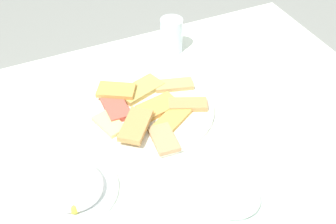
{
  "coord_description": "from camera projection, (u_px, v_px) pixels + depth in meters",
  "views": [
    {
      "loc": [
        0.4,
        0.8,
        1.57
      ],
      "look_at": [
        0.02,
        -0.03,
        0.76
      ],
      "focal_mm": 50.93,
      "sensor_mm": 36.0,
      "label": 1
    }
  ],
  "objects": [
    {
      "name": "salad_plate_rice",
      "position": [
        228.0,
        197.0,
        1.03
      ],
      "size": [
        0.19,
        0.19,
        0.04
      ],
      "color": "white",
      "rests_on": "dining_table"
    },
    {
      "name": "salad_plate_greens",
      "position": [
        67.0,
        186.0,
        1.05
      ],
      "size": [
        0.23,
        0.23,
        0.05
      ],
      "color": "white",
      "rests_on": "dining_table"
    },
    {
      "name": "dining_table",
      "position": [
        180.0,
        147.0,
        1.27
      ],
      "size": [
        1.17,
        0.9,
        0.73
      ],
      "color": "white",
      "rests_on": "ground_plane"
    },
    {
      "name": "drinking_glass",
      "position": [
        171.0,
        35.0,
        1.45
      ],
      "size": [
        0.07,
        0.07,
        0.11
      ],
      "primitive_type": "cylinder",
      "color": "silver",
      "rests_on": "dining_table"
    },
    {
      "name": "pide_platter",
      "position": [
        149.0,
        109.0,
        1.26
      ],
      "size": [
        0.34,
        0.35,
        0.04
      ],
      "color": "white",
      "rests_on": "dining_table"
    }
  ]
}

